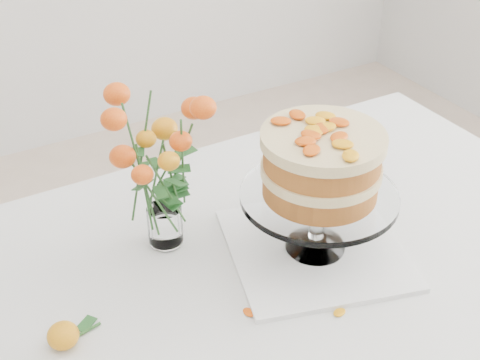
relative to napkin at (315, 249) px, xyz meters
name	(u,v)px	position (x,y,z in m)	size (l,w,h in m)	color
table	(275,291)	(-0.08, 0.02, -0.09)	(1.43, 0.93, 0.76)	tan
napkin	(315,249)	(0.00, 0.00, 0.00)	(0.33, 0.33, 0.01)	white
cake_stand	(321,170)	(0.00, 0.00, 0.19)	(0.30, 0.30, 0.27)	white
rose_vase	(160,157)	(-0.25, 0.17, 0.20)	(0.28, 0.28, 0.35)	white
loose_rose_near	(63,335)	(-0.51, 0.00, 0.02)	(0.10, 0.05, 0.05)	orange
stray_petal_a	(249,312)	(-0.20, -0.08, 0.00)	(0.03, 0.02, 0.00)	#FEA410
stray_petal_b	(308,307)	(-0.10, -0.12, 0.00)	(0.03, 0.02, 0.00)	#FEA410
stray_petal_c	(339,313)	(-0.06, -0.16, 0.00)	(0.03, 0.02, 0.00)	#FEA410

